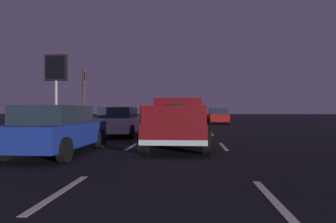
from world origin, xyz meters
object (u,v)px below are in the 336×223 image
at_px(pickup_truck, 177,121).
at_px(sedan_blue, 57,129).
at_px(gas_price_sign, 56,73).
at_px(sedan_white, 120,121).
at_px(sedan_red, 218,116).
at_px(bare_tree_far, 84,94).

distance_m(pickup_truck, sedan_blue, 4.32).
bearing_deg(gas_price_sign, sedan_white, -139.60).
bearing_deg(pickup_truck, sedan_blue, 120.35).
distance_m(pickup_truck, sedan_white, 5.52).
height_order(pickup_truck, sedan_white, pickup_truck).
distance_m(sedan_red, bare_tree_far, 14.38).
height_order(sedan_red, bare_tree_far, bare_tree_far).
relative_size(pickup_truck, sedan_red, 1.23).
xyz_separation_m(sedan_blue, gas_price_sign, (15.35, 6.95, 3.69)).
bearing_deg(pickup_truck, bare_tree_far, 28.01).
bearing_deg(sedan_blue, sedan_red, -18.46).
bearing_deg(bare_tree_far, pickup_truck, -151.99).
xyz_separation_m(sedan_white, bare_tree_far, (15.92, 7.58, 2.31)).
relative_size(pickup_truck, sedan_blue, 1.22).
xyz_separation_m(sedan_red, sedan_blue, (-20.93, 6.99, 0.00)).
xyz_separation_m(pickup_truck, sedan_white, (4.45, 3.25, -0.20)).
distance_m(sedan_white, bare_tree_far, 17.79).
bearing_deg(sedan_blue, pickup_truck, -59.65).
xyz_separation_m(sedan_blue, bare_tree_far, (22.55, 7.11, 2.31)).
height_order(gas_price_sign, bare_tree_far, gas_price_sign).
height_order(sedan_red, sedan_blue, same).
xyz_separation_m(pickup_truck, bare_tree_far, (20.37, 10.84, 2.12)).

